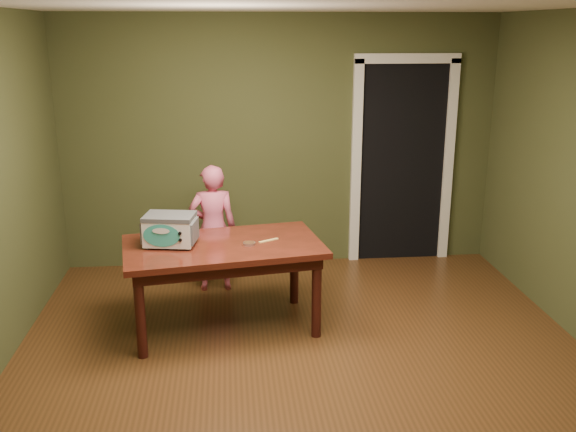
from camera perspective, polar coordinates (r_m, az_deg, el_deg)
The scene contains 8 objects.
floor at distance 4.78m, azimuth 1.90°, elevation -14.42°, with size 5.00×5.00×0.00m, color #512F17.
room_shell at distance 4.17m, azimuth 2.12°, elevation 6.14°, with size 4.52×5.02×2.61m.
doorway at distance 7.23m, azimuth 9.48°, elevation 5.07°, with size 1.10×0.66×2.25m.
dining_table at distance 5.31m, azimuth -5.77°, elevation -3.48°, with size 1.72×1.14×0.75m.
toy_oven at distance 5.26m, azimuth -10.46°, elevation -1.12°, with size 0.46×0.34×0.26m.
baking_pan at distance 5.23m, azimuth -3.47°, elevation -2.45°, with size 0.10×0.10×0.02m.
spatula at distance 5.32m, azimuth -1.74°, elevation -2.19°, with size 0.18×0.03×0.01m, color #F1CA68.
child at distance 6.14m, azimuth -6.68°, elevation -1.10°, with size 0.45×0.29×1.23m, color #DE5B7F.
Camera 1 is at (-0.54, -4.07, 2.45)m, focal length 40.00 mm.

